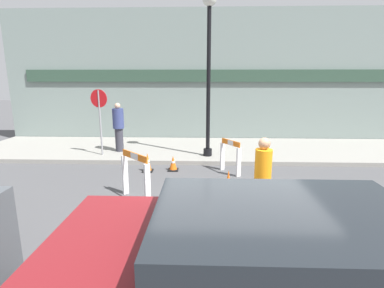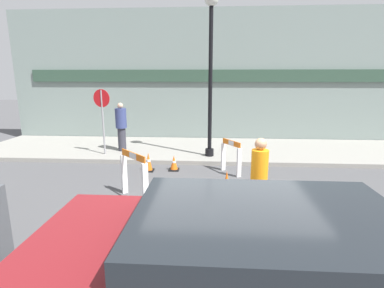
{
  "view_description": "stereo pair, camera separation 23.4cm",
  "coord_description": "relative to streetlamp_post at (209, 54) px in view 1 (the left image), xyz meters",
  "views": [
    {
      "loc": [
        -0.57,
        -4.67,
        2.79
      ],
      "look_at": [
        -0.86,
        3.18,
        1.0
      ],
      "focal_mm": 28.0,
      "sensor_mm": 36.0,
      "label": 1
    },
    {
      "loc": [
        -0.34,
        -4.66,
        2.79
      ],
      "look_at": [
        -0.86,
        3.18,
        1.0
      ],
      "focal_mm": 28.0,
      "sensor_mm": 36.0,
      "label": 2
    }
  ],
  "objects": [
    {
      "name": "traffic_cone_0",
      "position": [
        -0.27,
        -3.89,
        -3.2
      ],
      "size": [
        0.3,
        0.3,
        0.55
      ],
      "color": "black",
      "rests_on": "ground_plane"
    },
    {
      "name": "ground_plane",
      "position": [
        0.4,
        -5.2,
        -3.46
      ],
      "size": [
        60.0,
        60.0,
        0.0
      ],
      "primitive_type": "plane",
      "color": "#4C4C4F"
    },
    {
      "name": "person_worker",
      "position": [
        0.95,
        -4.51,
        -2.54
      ],
      "size": [
        0.44,
        0.44,
        1.7
      ],
      "rotation": [
        0.0,
        0.0,
        2.19
      ],
      "color": "#33333D",
      "rests_on": "ground_plane"
    },
    {
      "name": "traffic_cone_4",
      "position": [
        1.42,
        -2.19,
        -3.11
      ],
      "size": [
        0.3,
        0.3,
        0.73
      ],
      "color": "black",
      "rests_on": "ground_plane"
    },
    {
      "name": "person_pedestrian",
      "position": [
        -3.16,
        0.51,
        -2.4
      ],
      "size": [
        0.39,
        0.39,
        1.73
      ],
      "rotation": [
        0.0,
        0.0,
        3.14
      ],
      "color": "#33333D",
      "rests_on": "sidewalk_slab"
    },
    {
      "name": "barricade_0",
      "position": [
        0.64,
        -1.43,
        -2.93
      ],
      "size": [
        0.56,
        0.74,
        0.99
      ],
      "rotation": [
        0.0,
        0.0,
        2.16
      ],
      "color": "white",
      "rests_on": "ground_plane"
    },
    {
      "name": "barricade_1",
      "position": [
        -1.7,
        -3.46,
        -2.85
      ],
      "size": [
        0.79,
        0.8,
        1.11
      ],
      "rotation": [
        0.0,
        0.0,
        5.49
      ],
      "color": "white",
      "rests_on": "ground_plane"
    },
    {
      "name": "traffic_cone_2",
      "position": [
        1.17,
        -3.3,
        -3.16
      ],
      "size": [
        0.3,
        0.3,
        0.62
      ],
      "color": "black",
      "rests_on": "ground_plane"
    },
    {
      "name": "traffic_cone_5",
      "position": [
        0.42,
        -3.35,
        -3.12
      ],
      "size": [
        0.3,
        0.3,
        0.7
      ],
      "color": "black",
      "rests_on": "ground_plane"
    },
    {
      "name": "traffic_cone_1",
      "position": [
        -1.06,
        -1.25,
        -3.24
      ],
      "size": [
        0.3,
        0.3,
        0.46
      ],
      "color": "black",
      "rests_on": "ground_plane"
    },
    {
      "name": "traffic_cone_3",
      "position": [
        -1.81,
        -1.37,
        -3.19
      ],
      "size": [
        0.3,
        0.3,
        0.57
      ],
      "color": "black",
      "rests_on": "ground_plane"
    },
    {
      "name": "stop_sign",
      "position": [
        -3.63,
        -0.01,
        -1.83
      ],
      "size": [
        0.59,
        0.14,
        2.22
      ],
      "rotation": [
        0.0,
        0.0,
        2.94
      ],
      "color": "gray",
      "rests_on": "sidewalk_slab"
    },
    {
      "name": "streetlamp_post",
      "position": [
        0.0,
        0.0,
        0.0
      ],
      "size": [
        0.44,
        0.44,
        5.17
      ],
      "color": "black",
      "rests_on": "sidewalk_slab"
    },
    {
      "name": "sidewalk_slab",
      "position": [
        0.4,
        1.15,
        -3.39
      ],
      "size": [
        18.0,
        3.71,
        0.14
      ],
      "color": "gray",
      "rests_on": "ground_plane"
    },
    {
      "name": "parked_car_1",
      "position": [
        0.55,
        -7.49,
        -2.51
      ],
      "size": [
        4.13,
        1.9,
        1.68
      ],
      "color": "maroon",
      "rests_on": "ground_plane"
    },
    {
      "name": "storefront_facade",
      "position": [
        0.4,
        3.08,
        -0.71
      ],
      "size": [
        18.0,
        0.22,
        5.5
      ],
      "color": "gray",
      "rests_on": "ground_plane"
    }
  ]
}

